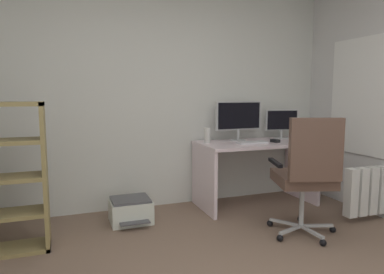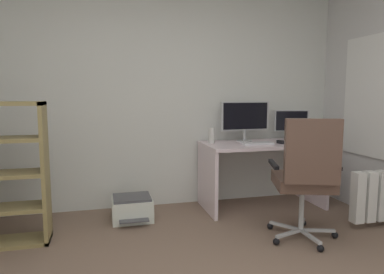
% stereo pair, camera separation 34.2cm
% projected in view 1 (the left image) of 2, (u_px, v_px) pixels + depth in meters
% --- Properties ---
extents(wall_back, '(4.43, 0.10, 2.59)m').
position_uv_depth(wall_back, '(144.00, 92.00, 3.91)').
color(wall_back, silver).
rests_on(wall_back, ground).
extents(desk, '(1.32, 0.68, 0.74)m').
position_uv_depth(desk, '(256.00, 159.00, 4.04)').
color(desk, white).
rests_on(desk, ground).
extents(monitor_main, '(0.58, 0.18, 0.46)m').
position_uv_depth(monitor_main, '(238.00, 117.00, 4.08)').
color(monitor_main, '#B2B5B7').
rests_on(monitor_main, desk).
extents(monitor_secondary, '(0.40, 0.18, 0.35)m').
position_uv_depth(monitor_secondary, '(282.00, 122.00, 4.29)').
color(monitor_secondary, '#B2B5B7').
rests_on(monitor_secondary, desk).
extents(keyboard, '(0.34, 0.13, 0.02)m').
position_uv_depth(keyboard, '(252.00, 143.00, 3.88)').
color(keyboard, silver).
rests_on(keyboard, desk).
extents(computer_mouse, '(0.08, 0.11, 0.03)m').
position_uv_depth(computer_mouse, '(275.00, 141.00, 3.97)').
color(computer_mouse, black).
rests_on(computer_mouse, desk).
extents(desktop_speaker, '(0.07, 0.07, 0.17)m').
position_uv_depth(desktop_speaker, '(207.00, 135.00, 3.91)').
color(desktop_speaker, silver).
rests_on(desktop_speaker, desk).
extents(office_chair, '(0.63, 0.68, 1.09)m').
position_uv_depth(office_chair, '(307.00, 172.00, 3.08)').
color(office_chair, '#B7BABC').
rests_on(office_chair, ground).
extents(printer, '(0.40, 0.44, 0.24)m').
position_uv_depth(printer, '(131.00, 210.00, 3.52)').
color(printer, silver).
rests_on(printer, ground).
extents(radiator, '(0.74, 0.10, 0.49)m').
position_uv_depth(radiator, '(376.00, 190.00, 3.60)').
color(radiator, white).
rests_on(radiator, ground).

